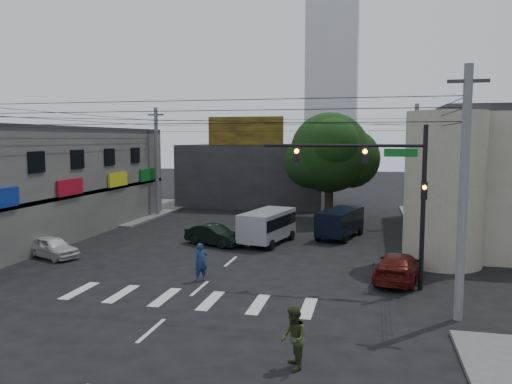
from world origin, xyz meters
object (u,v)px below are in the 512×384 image
(street_tree, at_px, (330,153))
(silver_minivan, at_px, (267,227))
(pedestrian_olive, at_px, (293,338))
(maroon_sedan, at_px, (398,267))
(dark_sedan, at_px, (214,235))
(navy_van, at_px, (340,224))
(traffic_officer, at_px, (201,262))
(utility_pole_far_right, at_px, (415,165))
(utility_pole_near_right, at_px, (463,195))
(utility_pole_far_left, at_px, (157,162))
(traffic_gantry, at_px, (384,179))
(white_compact, at_px, (52,247))

(street_tree, height_order, silver_minivan, street_tree)
(pedestrian_olive, bearing_deg, maroon_sedan, 142.11)
(dark_sedan, distance_m, pedestrian_olive, 17.21)
(navy_van, height_order, traffic_officer, navy_van)
(street_tree, distance_m, utility_pole_far_right, 6.63)
(utility_pole_near_right, distance_m, maroon_sedan, 6.46)
(utility_pole_far_left, height_order, silver_minivan, utility_pole_far_left)
(utility_pole_far_left, xyz_separation_m, utility_pole_far_right, (21.00, 0.00, 0.00))
(utility_pole_near_right, relative_size, silver_minivan, 1.79)
(street_tree, height_order, utility_pole_near_right, utility_pole_near_right)
(traffic_gantry, xyz_separation_m, dark_sedan, (-9.98, 6.80, -4.20))
(utility_pole_far_right, relative_size, traffic_officer, 5.16)
(utility_pole_far_right, xyz_separation_m, white_compact, (-20.42, -15.39, -4.00))
(traffic_gantry, bearing_deg, dark_sedan, 145.74)
(pedestrian_olive, bearing_deg, traffic_gantry, 144.31)
(traffic_gantry, relative_size, dark_sedan, 1.77)
(white_compact, height_order, pedestrian_olive, pedestrian_olive)
(maroon_sedan, relative_size, pedestrian_olive, 2.60)
(street_tree, bearing_deg, maroon_sedan, -74.55)
(maroon_sedan, bearing_deg, street_tree, -63.37)
(utility_pole_far_right, relative_size, silver_minivan, 1.79)
(dark_sedan, bearing_deg, street_tree, -6.77)
(navy_van, xyz_separation_m, traffic_officer, (-5.66, -11.73, -0.06))
(utility_pole_far_left, distance_m, traffic_officer, 20.91)
(utility_pole_far_right, relative_size, navy_van, 1.81)
(street_tree, relative_size, silver_minivan, 1.70)
(traffic_gantry, bearing_deg, maroon_sedan, 57.75)
(silver_minivan, bearing_deg, utility_pole_far_left, 64.21)
(traffic_gantry, distance_m, white_compact, 18.31)
(silver_minivan, height_order, navy_van, silver_minivan)
(utility_pole_near_right, bearing_deg, traffic_officer, 166.39)
(traffic_gantry, height_order, utility_pole_far_left, utility_pole_far_left)
(traffic_gantry, bearing_deg, street_tree, 101.99)
(utility_pole_far_left, relative_size, silver_minivan, 1.79)
(street_tree, xyz_separation_m, silver_minivan, (-3.02, -10.01, -4.44))
(traffic_gantry, bearing_deg, navy_van, 102.88)
(traffic_gantry, bearing_deg, utility_pole_far_right, 81.06)
(traffic_officer, bearing_deg, pedestrian_olive, -97.50)
(traffic_gantry, height_order, navy_van, traffic_gantry)
(silver_minivan, xyz_separation_m, pedestrian_olive, (4.24, -16.74, -0.11))
(maroon_sedan, distance_m, pedestrian_olive, 10.58)
(utility_pole_near_right, xyz_separation_m, utility_pole_far_left, (-21.00, 20.50, 0.00))
(silver_minivan, distance_m, traffic_officer, 8.96)
(silver_minivan, height_order, traffic_officer, silver_minivan)
(navy_van, bearing_deg, street_tree, 26.37)
(utility_pole_far_left, xyz_separation_m, dark_sedan, (8.34, -10.20, -3.97))
(utility_pole_far_left, height_order, dark_sedan, utility_pole_far_left)
(maroon_sedan, relative_size, navy_van, 0.94)
(utility_pole_near_right, relative_size, dark_sedan, 2.26)
(street_tree, xyz_separation_m, maroon_sedan, (4.63, -16.74, -4.82))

